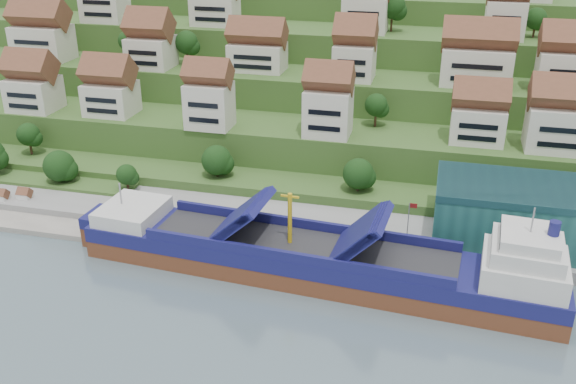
# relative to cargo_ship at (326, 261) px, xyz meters

# --- Properties ---
(ground) EXTENTS (300.00, 300.00, 0.00)m
(ground) POSITION_rel_cargo_ship_xyz_m (-6.42, -0.84, -3.17)
(ground) COLOR slate
(ground) RESTS_ON ground
(quay) EXTENTS (180.00, 14.00, 2.20)m
(quay) POSITION_rel_cargo_ship_xyz_m (13.58, 14.16, -2.07)
(quay) COLOR gray
(quay) RESTS_ON ground
(pebble_beach) EXTENTS (45.00, 20.00, 1.00)m
(pebble_beach) POSITION_rel_cargo_ship_xyz_m (-64.42, 11.16, -2.67)
(pebble_beach) COLOR gray
(pebble_beach) RESTS_ON ground
(hillside) EXTENTS (260.00, 128.00, 31.00)m
(hillside) POSITION_rel_cargo_ship_xyz_m (-6.42, 102.72, 7.49)
(hillside) COLOR #2D4C1E
(hillside) RESTS_ON ground
(hillside_village) EXTENTS (159.98, 62.38, 28.20)m
(hillside_village) POSITION_rel_cargo_ship_xyz_m (-6.91, 57.25, 20.19)
(hillside_village) COLOR silver
(hillside_village) RESTS_ON ground
(hillside_trees) EXTENTS (143.03, 62.23, 31.07)m
(hillside_trees) POSITION_rel_cargo_ship_xyz_m (-20.39, 40.11, 12.02)
(hillside_trees) COLOR #1A4015
(hillside_trees) RESTS_ON ground
(flagpole) EXTENTS (1.28, 0.16, 8.00)m
(flagpole) POSITION_rel_cargo_ship_xyz_m (11.69, 9.16, 3.71)
(flagpole) COLOR gray
(flagpole) RESTS_ON quay
(cargo_ship) EXTENTS (75.17, 16.85, 16.49)m
(cargo_ship) POSITION_rel_cargo_ship_xyz_m (0.00, 0.00, 0.00)
(cargo_ship) COLOR brown
(cargo_ship) RESTS_ON ground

